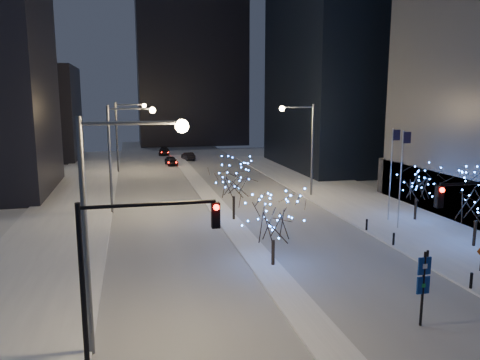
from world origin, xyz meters
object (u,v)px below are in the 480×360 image
object	(u,v)px
street_lamp_w_mid	(121,144)
wayfinding_sign	(423,281)
holiday_tree_median_far	(234,179)
holiday_tree_plaza_far	(417,183)
street_lamp_east	(304,138)
car_mid	(188,156)
street_lamp_w_far	(124,127)
car_near	(171,161)
holiday_tree_median_near	(273,217)
holiday_tree_plaza_near	(478,198)
street_lamp_w_near	(111,203)
car_far	(164,151)
traffic_signal_west	(125,259)

from	to	relation	value
street_lamp_w_mid	wayfinding_sign	distance (m)	29.80
holiday_tree_median_far	holiday_tree_plaza_far	distance (m)	15.92
street_lamp_w_mid	street_lamp_east	world-z (taller)	same
car_mid	street_lamp_w_far	bearing A→B (deg)	37.17
street_lamp_w_mid	car_near	world-z (taller)	street_lamp_w_mid
street_lamp_w_far	holiday_tree_median_near	size ratio (longest dim) A/B	2.04
street_lamp_east	holiday_tree_median_far	distance (m)	12.89
street_lamp_w_mid	holiday_tree_plaza_far	size ratio (longest dim) A/B	2.00
holiday_tree_plaza_near	holiday_tree_plaza_far	world-z (taller)	holiday_tree_plaza_near
street_lamp_w_mid	car_mid	distance (m)	38.00
street_lamp_w_far	wayfinding_sign	size ratio (longest dim) A/B	2.72
holiday_tree_median_far	holiday_tree_plaza_far	size ratio (longest dim) A/B	1.10
holiday_tree_plaza_near	wayfinding_sign	bearing A→B (deg)	-138.46
street_lamp_w_near	car_near	world-z (taller)	street_lamp_w_near
street_lamp_w_mid	car_mid	world-z (taller)	street_lamp_w_mid
wayfinding_sign	holiday_tree_median_far	bearing A→B (deg)	101.24
car_mid	holiday_tree_plaza_far	distance (m)	47.32
wayfinding_sign	car_near	bearing A→B (deg)	95.94
holiday_tree_plaza_near	holiday_tree_plaza_far	distance (m)	7.56
car_mid	holiday_tree_median_far	world-z (taller)	holiday_tree_median_far
street_lamp_w_far	car_far	world-z (taller)	street_lamp_w_far
traffic_signal_west	car_mid	bearing A→B (deg)	81.04
street_lamp_w_near	holiday_tree_plaza_far	xyz separation A→B (m)	(24.92, 16.10, -3.07)
street_lamp_w_near	car_mid	xyz separation A→B (m)	(10.44, 61.07, -5.82)
street_lamp_w_far	holiday_tree_plaza_near	size ratio (longest dim) A/B	1.79
traffic_signal_west	holiday_tree_plaza_far	xyz separation A→B (m)	(24.42, 18.10, -1.34)
street_lamp_w_far	car_mid	world-z (taller)	street_lamp_w_far
car_far	holiday_tree_median_near	distance (m)	61.50
street_lamp_w_mid	holiday_tree_plaza_near	xyz separation A→B (m)	(24.71, -16.45, -2.81)
car_near	car_far	distance (m)	13.82
car_far	holiday_tree_plaza_far	xyz separation A→B (m)	(18.01, -53.43, 2.73)
car_near	wayfinding_sign	distance (m)	57.15
street_lamp_east	traffic_signal_west	world-z (taller)	street_lamp_east
traffic_signal_west	holiday_tree_plaza_near	world-z (taller)	traffic_signal_west
car_mid	street_lamp_w_near	bearing A→B (deg)	70.78
holiday_tree_median_near	holiday_tree_plaza_near	xyz separation A→B (m)	(15.28, 0.41, 0.43)
street_lamp_w_far	car_near	distance (m)	10.79
holiday_tree_median_far	street_lamp_east	bearing A→B (deg)	40.50
street_lamp_w_near	street_lamp_east	bearing A→B (deg)	55.81
street_lamp_w_mid	holiday_tree_plaza_near	world-z (taller)	street_lamp_w_mid
traffic_signal_west	holiday_tree_plaza_near	distance (m)	26.44
street_lamp_w_mid	holiday_tree_plaza_far	world-z (taller)	street_lamp_w_mid
street_lamp_w_near	holiday_tree_plaza_far	world-z (taller)	street_lamp_w_near
traffic_signal_west	car_far	world-z (taller)	traffic_signal_west
street_lamp_w_near	wayfinding_sign	size ratio (longest dim) A/B	2.72
street_lamp_east	car_mid	size ratio (longest dim) A/B	2.44
traffic_signal_west	car_near	xyz separation A→B (m)	(6.58, 57.72, -4.07)
street_lamp_w_far	holiday_tree_plaza_near	world-z (taller)	street_lamp_w_far
car_mid	holiday_tree_median_near	world-z (taller)	holiday_tree_median_near
street_lamp_w_near	traffic_signal_west	distance (m)	2.70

